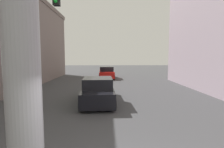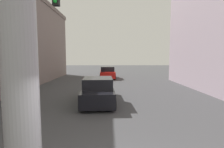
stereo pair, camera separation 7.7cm
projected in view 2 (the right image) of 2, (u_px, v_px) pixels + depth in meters
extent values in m
plane|color=#424244|center=(111.00, 94.00, 13.15)|extent=(94.09, 94.09, 0.00)
sphere|color=green|center=(55.00, 1.00, 6.46)|extent=(0.14, 0.14, 0.14)
cylinder|color=black|center=(87.00, 91.00, 12.66)|extent=(0.25, 0.65, 0.64)
cylinder|color=black|center=(111.00, 91.00, 12.75)|extent=(0.25, 0.65, 0.64)
cylinder|color=black|center=(81.00, 104.00, 9.25)|extent=(0.25, 0.65, 0.64)
cylinder|color=black|center=(114.00, 104.00, 9.35)|extent=(0.25, 0.65, 0.64)
cube|color=black|center=(98.00, 93.00, 10.98)|extent=(2.05, 4.97, 0.80)
cube|color=black|center=(98.00, 83.00, 10.55)|extent=(1.79, 2.12, 0.60)
cylinder|color=black|center=(101.00, 75.00, 24.55)|extent=(0.25, 0.65, 0.64)
cylinder|color=black|center=(113.00, 75.00, 24.65)|extent=(0.25, 0.65, 0.64)
cylinder|color=black|center=(101.00, 77.00, 21.57)|extent=(0.25, 0.65, 0.64)
cylinder|color=black|center=(115.00, 77.00, 21.67)|extent=(0.25, 0.65, 0.64)
cube|color=red|center=(107.00, 74.00, 23.09)|extent=(2.06, 4.36, 0.80)
cube|color=black|center=(107.00, 69.00, 23.02)|extent=(1.82, 2.43, 0.60)
cylinder|color=brown|center=(15.00, 44.00, 12.51)|extent=(0.58, 0.59, 7.49)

